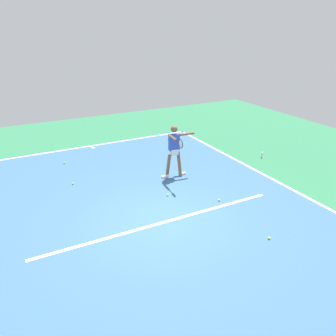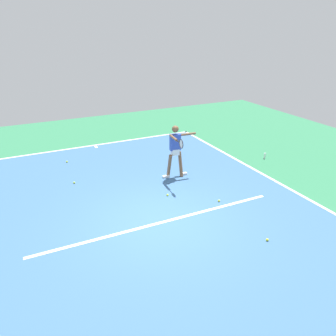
{
  "view_description": "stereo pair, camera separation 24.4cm",
  "coord_description": "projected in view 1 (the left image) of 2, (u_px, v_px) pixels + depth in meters",
  "views": [
    {
      "loc": [
        3.37,
        6.91,
        4.8
      ],
      "look_at": [
        -0.82,
        -1.16,
        0.9
      ],
      "focal_mm": 36.09,
      "sensor_mm": 36.0,
      "label": 1
    },
    {
      "loc": [
        3.15,
        7.02,
        4.8
      ],
      "look_at": [
        -0.82,
        -1.16,
        0.9
      ],
      "focal_mm": 36.09,
      "sensor_mm": 36.0,
      "label": 2
    }
  ],
  "objects": [
    {
      "name": "tennis_ball_near_player",
      "position": [
        64.0,
        163.0,
        12.55
      ],
      "size": [
        0.07,
        0.07,
        0.07
      ],
      "primitive_type": "sphere",
      "color": "#CCE033",
      "rests_on": "ground_plane"
    },
    {
      "name": "tennis_ball_by_baseline",
      "position": [
        219.0,
        200.0,
        9.9
      ],
      "size": [
        0.07,
        0.07,
        0.07
      ],
      "primitive_type": "sphere",
      "color": "yellow",
      "rests_on": "ground_plane"
    },
    {
      "name": "tennis_ball_by_sideline",
      "position": [
        73.0,
        184.0,
        10.91
      ],
      "size": [
        0.07,
        0.07,
        0.07
      ],
      "primitive_type": "sphere",
      "color": "#C6E53D",
      "rests_on": "ground_plane"
    },
    {
      "name": "court_line_centre_mark",
      "position": [
        93.0,
        147.0,
        14.21
      ],
      "size": [
        0.1,
        0.3,
        0.01
      ],
      "primitive_type": "cube",
      "color": "white",
      "rests_on": "ground_plane"
    },
    {
      "name": "court_surface",
      "position": [
        161.0,
        220.0,
        8.95
      ],
      "size": [
        9.02,
        13.4,
        0.0
      ],
      "primitive_type": "cube",
      "color": "#38608E",
      "rests_on": "ground_plane"
    },
    {
      "name": "court_line_sideline_left",
      "position": [
        285.0,
        186.0,
        10.84
      ],
      "size": [
        0.1,
        13.4,
        0.01
      ],
      "primitive_type": "cube",
      "color": "white",
      "rests_on": "ground_plane"
    },
    {
      "name": "ground_plane",
      "position": [
        161.0,
        220.0,
        8.95
      ],
      "size": [
        22.99,
        22.99,
        0.0
      ],
      "primitive_type": "plane",
      "color": "#2D754C"
    },
    {
      "name": "tennis_ball_far_corner",
      "position": [
        168.0,
        195.0,
        10.19
      ],
      "size": [
        0.07,
        0.07,
        0.07
      ],
      "primitive_type": "sphere",
      "color": "#CCE033",
      "rests_on": "ground_plane"
    },
    {
      "name": "tennis_ball_centre_court",
      "position": [
        269.0,
        238.0,
        8.14
      ],
      "size": [
        0.07,
        0.07,
        0.07
      ],
      "primitive_type": "sphere",
      "color": "yellow",
      "rests_on": "ground_plane"
    },
    {
      "name": "tennis_player",
      "position": [
        175.0,
        148.0,
        11.1
      ],
      "size": [
        1.17,
        1.23,
        1.8
      ],
      "rotation": [
        0.0,
        0.0,
        -0.09
      ],
      "color": "brown",
      "rests_on": "ground_plane"
    },
    {
      "name": "court_line_service",
      "position": [
        163.0,
        222.0,
        8.84
      ],
      "size": [
        6.77,
        0.1,
        0.01
      ],
      "primitive_type": "cube",
      "color": "white",
      "rests_on": "ground_plane"
    },
    {
      "name": "court_line_baseline_near",
      "position": [
        91.0,
        146.0,
        14.37
      ],
      "size": [
        9.02,
        0.1,
        0.01
      ],
      "primitive_type": "cube",
      "color": "white",
      "rests_on": "ground_plane"
    },
    {
      "name": "water_bottle",
      "position": [
        262.0,
        155.0,
        13.08
      ],
      "size": [
        0.07,
        0.07,
        0.22
      ],
      "primitive_type": "cylinder",
      "color": "white",
      "rests_on": "ground_plane"
    }
  ]
}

